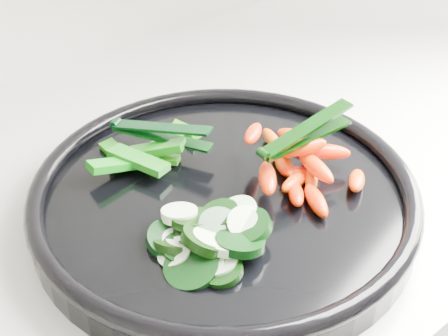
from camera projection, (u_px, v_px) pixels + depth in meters
counter at (335, 310)px, 1.12m from camera, size 2.02×0.62×0.93m
veggie_tray at (224, 197)px, 0.60m from camera, size 0.49×0.49×0.04m
cucumber_pile at (203, 238)px, 0.54m from camera, size 0.12×0.12×0.04m
carrot_pile at (300, 162)px, 0.61m from camera, size 0.13×0.15×0.05m
pepper_pile at (146, 152)px, 0.64m from camera, size 0.14×0.10×0.04m
tong_carrot at (304, 134)px, 0.60m from camera, size 0.11×0.02×0.02m
tong_pepper at (159, 132)px, 0.64m from camera, size 0.07×0.11×0.02m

